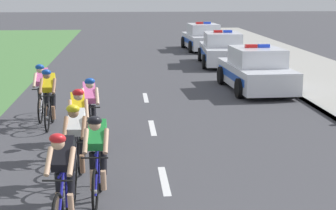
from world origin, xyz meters
The scene contains 12 objects.
kerb_edge centered at (4.96, 14.00, 0.07)m, with size 0.16×60.00×0.13m, color #9E9E99.
lane_markings_centre centered at (0.00, 5.73, 0.00)m, with size 0.14×17.60×0.01m.
cyclist_lead centered at (-1.61, 3.73, 0.79)m, with size 0.45×1.72×1.56m.
cyclist_second centered at (-1.16, 4.75, 0.79)m, with size 0.43×1.72×1.56m.
cyclist_third centered at (-1.57, 5.67, 0.79)m, with size 0.43×1.72×1.56m.
cyclist_fourth centered at (-1.64, 7.19, 0.79)m, with size 0.45×1.72×1.56m.
cyclist_fifth centered at (-1.48, 8.54, 0.79)m, with size 0.45×1.72×1.56m.
cyclist_sixth centered at (-2.58, 9.99, 0.79)m, with size 0.42×1.72×1.56m.
cyclist_seventh centered at (-2.87, 10.94, 0.79)m, with size 0.42×1.72×1.56m.
police_car_nearest centered at (3.84, 14.79, 0.68)m, with size 2.14×4.47×1.59m.
police_car_second centered at (3.83, 21.37, 0.68)m, with size 2.21×4.51×1.59m.
police_car_third centered at (3.84, 27.67, 0.68)m, with size 2.14×4.47×1.59m.
Camera 1 is at (-0.73, -4.09, 3.47)m, focal length 60.37 mm.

